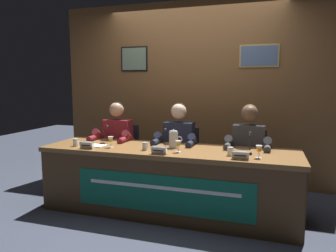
{
  "coord_description": "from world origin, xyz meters",
  "views": [
    {
      "loc": [
        1.03,
        -3.27,
        1.44
      ],
      "look_at": [
        0.0,
        0.0,
        0.98
      ],
      "focal_mm": 33.73,
      "sensor_mm": 36.0,
      "label": 1
    }
  ],
  "objects_px": {
    "panelist_center": "(177,145)",
    "nameplate_center": "(159,150)",
    "microphone_center": "(163,142)",
    "chair_right": "(248,168)",
    "microphone_right": "(249,147)",
    "nameplate_right": "(240,155)",
    "water_pitcher_central": "(174,139)",
    "juice_glass_left": "(111,140)",
    "water_cup_left": "(76,143)",
    "microphone_left": "(104,138)",
    "nameplate_left": "(87,145)",
    "water_cup_right": "(230,152)",
    "chair_center": "(181,163)",
    "water_cup_center": "(145,147)",
    "panelist_right": "(248,149)",
    "juice_glass_center": "(178,144)",
    "document_stack_left": "(97,146)",
    "panelist_left": "(115,141)",
    "juice_glass_right": "(259,149)",
    "conference_table": "(165,171)"
  },
  "relations": [
    {
      "from": "panelist_right",
      "to": "water_pitcher_central",
      "type": "height_order",
      "value": "panelist_right"
    },
    {
      "from": "nameplate_center",
      "to": "document_stack_left",
      "type": "distance_m",
      "value": 0.84
    },
    {
      "from": "juice_glass_left",
      "to": "water_pitcher_central",
      "type": "distance_m",
      "value": 0.71
    },
    {
      "from": "document_stack_left",
      "to": "microphone_left",
      "type": "bearing_deg",
      "value": 82.99
    },
    {
      "from": "juice_glass_left",
      "to": "nameplate_center",
      "type": "bearing_deg",
      "value": -14.14
    },
    {
      "from": "panelist_left",
      "to": "water_cup_right",
      "type": "bearing_deg",
      "value": -18.72
    },
    {
      "from": "juice_glass_left",
      "to": "panelist_right",
      "type": "relative_size",
      "value": 0.1
    },
    {
      "from": "water_cup_left",
      "to": "chair_center",
      "type": "distance_m",
      "value": 1.35
    },
    {
      "from": "microphone_right",
      "to": "nameplate_right",
      "type": "bearing_deg",
      "value": -103.76
    },
    {
      "from": "juice_glass_left",
      "to": "microphone_center",
      "type": "relative_size",
      "value": 0.57
    },
    {
      "from": "water_cup_left",
      "to": "water_cup_right",
      "type": "relative_size",
      "value": 1.0
    },
    {
      "from": "nameplate_center",
      "to": "nameplate_left",
      "type": "bearing_deg",
      "value": 178.84
    },
    {
      "from": "juice_glass_left",
      "to": "water_cup_left",
      "type": "height_order",
      "value": "juice_glass_left"
    },
    {
      "from": "microphone_left",
      "to": "panelist_center",
      "type": "height_order",
      "value": "panelist_center"
    },
    {
      "from": "nameplate_left",
      "to": "water_cup_right",
      "type": "relative_size",
      "value": 1.83
    },
    {
      "from": "juice_glass_center",
      "to": "document_stack_left",
      "type": "bearing_deg",
      "value": 178.44
    },
    {
      "from": "conference_table",
      "to": "water_cup_right",
      "type": "xyz_separation_m",
      "value": [
        0.7,
        -0.04,
        0.27
      ]
    },
    {
      "from": "microphone_center",
      "to": "chair_right",
      "type": "bearing_deg",
      "value": 34.32
    },
    {
      "from": "juice_glass_right",
      "to": "document_stack_left",
      "type": "xyz_separation_m",
      "value": [
        -1.79,
        0.04,
        -0.08
      ]
    },
    {
      "from": "panelist_center",
      "to": "nameplate_center",
      "type": "bearing_deg",
      "value": -89.63
    },
    {
      "from": "nameplate_left",
      "to": "microphone_left",
      "type": "bearing_deg",
      "value": 80.31
    },
    {
      "from": "microphone_left",
      "to": "microphone_right",
      "type": "relative_size",
      "value": 1.0
    },
    {
      "from": "water_cup_left",
      "to": "chair_center",
      "type": "height_order",
      "value": "chair_center"
    },
    {
      "from": "microphone_center",
      "to": "water_cup_left",
      "type": "bearing_deg",
      "value": -170.88
    },
    {
      "from": "chair_right",
      "to": "panelist_left",
      "type": "bearing_deg",
      "value": -173.28
    },
    {
      "from": "nameplate_right",
      "to": "microphone_left",
      "type": "bearing_deg",
      "value": 169.65
    },
    {
      "from": "microphone_left",
      "to": "chair_center",
      "type": "bearing_deg",
      "value": 35.2
    },
    {
      "from": "nameplate_left",
      "to": "nameplate_right",
      "type": "xyz_separation_m",
      "value": [
        1.66,
        0.0,
        0.0
      ]
    },
    {
      "from": "panelist_center",
      "to": "nameplate_center",
      "type": "height_order",
      "value": "panelist_center"
    },
    {
      "from": "panelist_left",
      "to": "nameplate_right",
      "type": "xyz_separation_m",
      "value": [
        1.65,
        -0.66,
        0.07
      ]
    },
    {
      "from": "water_cup_left",
      "to": "panelist_left",
      "type": "bearing_deg",
      "value": 69.81
    },
    {
      "from": "nameplate_center",
      "to": "water_cup_right",
      "type": "distance_m",
      "value": 0.71
    },
    {
      "from": "juice_glass_left",
      "to": "nameplate_right",
      "type": "distance_m",
      "value": 1.45
    },
    {
      "from": "panelist_center",
      "to": "chair_right",
      "type": "bearing_deg",
      "value": 13.25
    },
    {
      "from": "microphone_left",
      "to": "water_cup_center",
      "type": "bearing_deg",
      "value": -16.31
    },
    {
      "from": "chair_right",
      "to": "microphone_right",
      "type": "xyz_separation_m",
      "value": [
        0.03,
        -0.58,
        0.38
      ]
    },
    {
      "from": "juice_glass_left",
      "to": "water_cup_right",
      "type": "distance_m",
      "value": 1.33
    },
    {
      "from": "chair_center",
      "to": "water_cup_center",
      "type": "relative_size",
      "value": 10.36
    },
    {
      "from": "juice_glass_right",
      "to": "microphone_right",
      "type": "bearing_deg",
      "value": 121.16
    },
    {
      "from": "water_cup_center",
      "to": "juice_glass_left",
      "type": "bearing_deg",
      "value": 177.76
    },
    {
      "from": "panelist_center",
      "to": "document_stack_left",
      "type": "bearing_deg",
      "value": -148.12
    },
    {
      "from": "chair_right",
      "to": "microphone_right",
      "type": "bearing_deg",
      "value": -86.68
    },
    {
      "from": "microphone_left",
      "to": "chair_right",
      "type": "xyz_separation_m",
      "value": [
        1.64,
        0.56,
        -0.38
      ]
    },
    {
      "from": "microphone_center",
      "to": "nameplate_right",
      "type": "bearing_deg",
      "value": -16.28
    },
    {
      "from": "microphone_left",
      "to": "water_pitcher_central",
      "type": "distance_m",
      "value": 0.85
    },
    {
      "from": "nameplate_right",
      "to": "water_pitcher_central",
      "type": "xyz_separation_m",
      "value": [
        -0.76,
        0.33,
        0.05
      ]
    },
    {
      "from": "microphone_left",
      "to": "juice_glass_center",
      "type": "height_order",
      "value": "microphone_left"
    },
    {
      "from": "microphone_center",
      "to": "water_pitcher_central",
      "type": "bearing_deg",
      "value": 39.46
    },
    {
      "from": "juice_glass_right",
      "to": "juice_glass_left",
      "type": "bearing_deg",
      "value": 178.99
    },
    {
      "from": "water_cup_center",
      "to": "panelist_right",
      "type": "bearing_deg",
      "value": 27.1
    }
  ]
}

